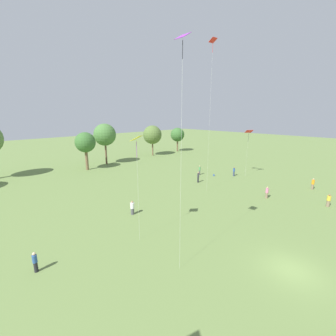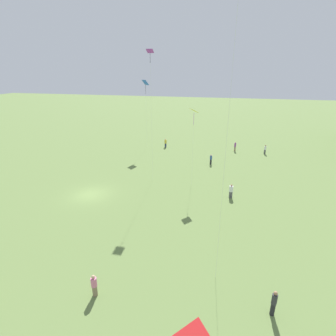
{
  "view_description": "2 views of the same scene",
  "coord_description": "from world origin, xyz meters",
  "px_view_note": "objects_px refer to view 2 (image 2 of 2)",
  "views": [
    {
      "loc": [
        -17.58,
        -4.24,
        11.99
      ],
      "look_at": [
        0.42,
        14.53,
        5.67
      ],
      "focal_mm": 24.0,
      "sensor_mm": 36.0,
      "label": 1
    },
    {
      "loc": [
        26.42,
        16.09,
        14.78
      ],
      "look_at": [
        1.36,
        10.26,
        4.95
      ],
      "focal_mm": 28.0,
      "sensor_mm": 36.0,
      "label": 2
    }
  ],
  "objects_px": {
    "person_2": "(274,303)",
    "kite_1": "(145,84)",
    "person_4": "(94,286)",
    "person_5": "(231,191)",
    "person_11": "(265,149)",
    "person_6": "(211,159)",
    "kite_0": "(194,114)",
    "person_8": "(235,146)",
    "kite_2": "(150,61)",
    "person_0": "(166,143)"
  },
  "relations": [
    {
      "from": "person_2",
      "to": "person_11",
      "type": "height_order",
      "value": "person_2"
    },
    {
      "from": "kite_1",
      "to": "kite_2",
      "type": "relative_size",
      "value": 0.76
    },
    {
      "from": "person_6",
      "to": "person_8",
      "type": "relative_size",
      "value": 0.93
    },
    {
      "from": "person_0",
      "to": "person_5",
      "type": "bearing_deg",
      "value": 50.8
    },
    {
      "from": "person_2",
      "to": "person_11",
      "type": "relative_size",
      "value": 1.12
    },
    {
      "from": "person_11",
      "to": "person_6",
      "type": "bearing_deg",
      "value": -109.35
    },
    {
      "from": "person_0",
      "to": "person_11",
      "type": "bearing_deg",
      "value": 106.84
    },
    {
      "from": "person_6",
      "to": "person_5",
      "type": "bearing_deg",
      "value": -125.72
    },
    {
      "from": "person_2",
      "to": "person_6",
      "type": "xyz_separation_m",
      "value": [
        -27.44,
        -6.02,
        -0.11
      ]
    },
    {
      "from": "person_5",
      "to": "person_11",
      "type": "bearing_deg",
      "value": 58.95
    },
    {
      "from": "person_0",
      "to": "person_8",
      "type": "relative_size",
      "value": 0.95
    },
    {
      "from": "kite_1",
      "to": "kite_2",
      "type": "xyz_separation_m",
      "value": [
        15.54,
        5.69,
        3.65
      ]
    },
    {
      "from": "person_8",
      "to": "kite_0",
      "type": "height_order",
      "value": "kite_0"
    },
    {
      "from": "person_2",
      "to": "kite_2",
      "type": "xyz_separation_m",
      "value": [
        -19.1,
        -13.48,
        14.66
      ]
    },
    {
      "from": "person_11",
      "to": "kite_0",
      "type": "xyz_separation_m",
      "value": [
        16.41,
        -11.17,
        8.7
      ]
    },
    {
      "from": "person_0",
      "to": "person_8",
      "type": "height_order",
      "value": "person_8"
    },
    {
      "from": "kite_0",
      "to": "kite_2",
      "type": "distance_m",
      "value": 8.23
    },
    {
      "from": "kite_1",
      "to": "kite_2",
      "type": "height_order",
      "value": "kite_2"
    },
    {
      "from": "person_8",
      "to": "kite_1",
      "type": "bearing_deg",
      "value": 112.25
    },
    {
      "from": "person_6",
      "to": "person_11",
      "type": "height_order",
      "value": "person_11"
    },
    {
      "from": "person_0",
      "to": "kite_1",
      "type": "bearing_deg",
      "value": -60.2
    },
    {
      "from": "person_2",
      "to": "person_8",
      "type": "bearing_deg",
      "value": -163.36
    },
    {
      "from": "person_0",
      "to": "person_6",
      "type": "distance_m",
      "value": 12.47
    },
    {
      "from": "person_0",
      "to": "person_4",
      "type": "height_order",
      "value": "person_4"
    },
    {
      "from": "kite_2",
      "to": "kite_1",
      "type": "bearing_deg",
      "value": -25.91
    },
    {
      "from": "person_4",
      "to": "person_5",
      "type": "bearing_deg",
      "value": -152.59
    },
    {
      "from": "person_2",
      "to": "person_8",
      "type": "height_order",
      "value": "person_2"
    },
    {
      "from": "person_5",
      "to": "person_6",
      "type": "bearing_deg",
      "value": 92.29
    },
    {
      "from": "person_5",
      "to": "person_8",
      "type": "distance_m",
      "value": 19.77
    },
    {
      "from": "person_0",
      "to": "kite_1",
      "type": "distance_m",
      "value": 11.72
    },
    {
      "from": "kite_0",
      "to": "person_8",
      "type": "bearing_deg",
      "value": -5.36
    },
    {
      "from": "person_6",
      "to": "kite_0",
      "type": "height_order",
      "value": "kite_0"
    },
    {
      "from": "person_5",
      "to": "person_8",
      "type": "height_order",
      "value": "person_8"
    },
    {
      "from": "person_11",
      "to": "kite_2",
      "type": "distance_m",
      "value": 27.57
    },
    {
      "from": "person_2",
      "to": "person_8",
      "type": "xyz_separation_m",
      "value": [
        -35.83,
        -2.13,
        -0.04
      ]
    },
    {
      "from": "person_4",
      "to": "kite_0",
      "type": "xyz_separation_m",
      "value": [
        -20.07,
        3.81,
        8.69
      ]
    },
    {
      "from": "person_0",
      "to": "kite_1",
      "type": "height_order",
      "value": "kite_1"
    },
    {
      "from": "person_8",
      "to": "person_4",
      "type": "bearing_deg",
      "value": -176.32
    },
    {
      "from": "person_2",
      "to": "kite_1",
      "type": "xyz_separation_m",
      "value": [
        -34.64,
        -19.17,
        11.01
      ]
    },
    {
      "from": "person_8",
      "to": "kite_2",
      "type": "height_order",
      "value": "kite_2"
    },
    {
      "from": "person_0",
      "to": "person_5",
      "type": "relative_size",
      "value": 0.99
    },
    {
      "from": "person_5",
      "to": "kite_1",
      "type": "xyz_separation_m",
      "value": [
        -18.57,
        -16.44,
        11.12
      ]
    },
    {
      "from": "person_5",
      "to": "kite_1",
      "type": "relative_size",
      "value": 0.14
    },
    {
      "from": "person_2",
      "to": "kite_2",
      "type": "distance_m",
      "value": 27.6
    },
    {
      "from": "person_8",
      "to": "kite_1",
      "type": "xyz_separation_m",
      "value": [
        1.19,
        -17.04,
        11.05
      ]
    },
    {
      "from": "person_4",
      "to": "person_6",
      "type": "distance_m",
      "value": 29.17
    },
    {
      "from": "person_4",
      "to": "kite_1",
      "type": "height_order",
      "value": "kite_1"
    },
    {
      "from": "person_2",
      "to": "person_4",
      "type": "height_order",
      "value": "person_2"
    },
    {
      "from": "person_0",
      "to": "person_4",
      "type": "relative_size",
      "value": 1.0
    },
    {
      "from": "person_5",
      "to": "person_0",
      "type": "bearing_deg",
      "value": 109.71
    }
  ]
}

